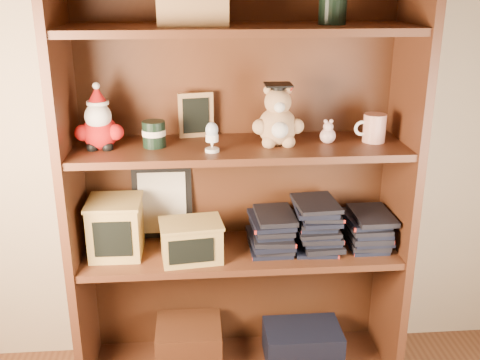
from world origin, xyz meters
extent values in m
cube|color=tan|center=(0.00, 1.50, 1.25)|extent=(3.00, 0.04, 2.50)
cube|color=#4F2816|center=(-0.65, 1.30, 0.80)|extent=(0.03, 0.35, 1.60)
cube|color=#4F2816|center=(0.52, 1.30, 0.80)|extent=(0.03, 0.35, 1.60)
cube|color=#492613|center=(-0.07, 1.47, 0.80)|extent=(1.20, 0.02, 1.60)
cube|color=#4F2816|center=(-0.07, 1.30, 1.34)|extent=(1.14, 0.33, 0.02)
cube|color=#492613|center=(-0.27, 1.30, 0.14)|extent=(0.25, 0.22, 0.18)
cube|color=black|center=(0.18, 1.30, 0.12)|extent=(0.30, 0.20, 0.14)
cube|color=#9E7547|center=(-0.22, 1.30, 1.41)|extent=(0.22, 0.18, 0.12)
cylinder|color=black|center=(0.23, 1.30, 1.41)|extent=(0.09, 0.09, 0.11)
cube|color=#4F2816|center=(-0.07, 1.30, 0.54)|extent=(1.14, 0.33, 0.02)
cube|color=#4F2816|center=(-0.07, 1.30, 0.94)|extent=(1.14, 0.33, 0.02)
sphere|color=#A50F0F|center=(-0.54, 1.30, 1.00)|extent=(0.12, 0.12, 0.12)
sphere|color=#A50F0F|center=(-0.59, 1.29, 1.01)|extent=(0.05, 0.05, 0.05)
sphere|color=#A50F0F|center=(-0.49, 1.29, 1.01)|extent=(0.05, 0.05, 0.05)
sphere|color=black|center=(-0.57, 1.28, 0.96)|extent=(0.04, 0.04, 0.04)
sphere|color=black|center=(-0.52, 1.28, 0.96)|extent=(0.04, 0.04, 0.04)
sphere|color=white|center=(-0.54, 1.29, 1.06)|extent=(0.09, 0.09, 0.09)
sphere|color=#D8B293|center=(-0.54, 1.30, 1.08)|extent=(0.06, 0.06, 0.06)
cone|color=#A50F0F|center=(-0.54, 1.30, 1.13)|extent=(0.07, 0.07, 0.06)
sphere|color=white|center=(-0.54, 1.30, 1.16)|extent=(0.02, 0.02, 0.02)
cylinder|color=white|center=(-0.54, 1.30, 1.11)|extent=(0.07, 0.07, 0.01)
cylinder|color=black|center=(-0.36, 1.30, 0.99)|extent=(0.08, 0.08, 0.09)
cylinder|color=beige|center=(-0.36, 1.30, 1.00)|extent=(0.08, 0.08, 0.02)
cube|color=#9E7547|center=(-0.22, 1.42, 1.03)|extent=(0.13, 0.04, 0.16)
cube|color=black|center=(-0.22, 1.41, 1.03)|extent=(0.09, 0.02, 0.13)
cube|color=#9E7547|center=(-0.22, 1.45, 0.96)|extent=(0.06, 0.06, 0.01)
cylinder|color=white|center=(-0.17, 1.23, 0.96)|extent=(0.05, 0.05, 0.01)
cone|color=white|center=(-0.17, 1.23, 0.98)|extent=(0.02, 0.02, 0.03)
cylinder|color=white|center=(-0.17, 1.23, 1.00)|extent=(0.04, 0.04, 0.02)
ellipsoid|color=silver|center=(-0.17, 1.23, 1.02)|extent=(0.04, 0.04, 0.05)
sphere|color=tan|center=(0.06, 1.30, 1.01)|extent=(0.13, 0.13, 0.13)
sphere|color=white|center=(0.06, 1.25, 1.01)|extent=(0.06, 0.06, 0.06)
sphere|color=tan|center=(0.00, 1.29, 1.02)|extent=(0.05, 0.05, 0.05)
sphere|color=tan|center=(0.12, 1.29, 1.02)|extent=(0.05, 0.05, 0.05)
sphere|color=tan|center=(0.03, 1.27, 0.97)|extent=(0.05, 0.05, 0.05)
sphere|color=tan|center=(0.09, 1.27, 0.97)|extent=(0.05, 0.05, 0.05)
sphere|color=tan|center=(0.06, 1.30, 1.10)|extent=(0.09, 0.09, 0.09)
sphere|color=white|center=(0.06, 1.27, 1.09)|extent=(0.04, 0.04, 0.04)
sphere|color=tan|center=(0.03, 1.31, 1.14)|extent=(0.03, 0.03, 0.03)
sphere|color=tan|center=(0.09, 1.31, 1.14)|extent=(0.03, 0.03, 0.03)
cylinder|color=black|center=(0.06, 1.30, 1.15)|extent=(0.04, 0.04, 0.02)
cube|color=black|center=(0.06, 1.30, 1.16)|extent=(0.09, 0.09, 0.01)
cylinder|color=#A50F0F|center=(0.10, 1.29, 1.15)|extent=(0.00, 0.04, 0.03)
sphere|color=beige|center=(0.24, 1.30, 0.97)|extent=(0.06, 0.06, 0.06)
sphere|color=beige|center=(0.24, 1.30, 1.01)|extent=(0.04, 0.04, 0.04)
sphere|color=beige|center=(0.23, 1.30, 1.03)|extent=(0.01, 0.01, 0.01)
sphere|color=beige|center=(0.25, 1.30, 1.03)|extent=(0.01, 0.01, 0.01)
cylinder|color=silver|center=(0.40, 1.30, 1.00)|extent=(0.08, 0.08, 0.10)
torus|color=white|center=(0.36, 1.30, 1.00)|extent=(0.06, 0.01, 0.06)
cube|color=black|center=(-0.35, 1.45, 0.69)|extent=(0.22, 0.06, 0.28)
cube|color=beige|center=(-0.35, 1.43, 0.69)|extent=(0.18, 0.04, 0.23)
cube|color=#B29249|center=(-0.52, 1.30, 0.65)|extent=(0.18, 0.18, 0.20)
cube|color=black|center=(-0.52, 1.21, 0.65)|extent=(0.13, 0.01, 0.13)
cube|color=#B29249|center=(-0.52, 1.30, 0.75)|extent=(0.19, 0.19, 0.01)
cube|color=#B29249|center=(-0.25, 1.24, 0.62)|extent=(0.22, 0.17, 0.13)
cube|color=black|center=(-0.25, 1.17, 0.62)|extent=(0.15, 0.02, 0.09)
cube|color=#B29249|center=(-0.25, 1.24, 0.69)|extent=(0.23, 0.18, 0.01)
cube|color=black|center=(0.05, 1.30, 0.56)|extent=(0.14, 0.20, 0.02)
cube|color=black|center=(0.05, 1.30, 0.57)|extent=(0.14, 0.20, 0.02)
cube|color=black|center=(0.05, 1.30, 0.59)|extent=(0.14, 0.20, 0.02)
cube|color=black|center=(0.05, 1.30, 0.61)|extent=(0.14, 0.20, 0.02)
cube|color=black|center=(0.05, 1.30, 0.62)|extent=(0.14, 0.20, 0.02)
cube|color=black|center=(0.05, 1.30, 0.64)|extent=(0.14, 0.20, 0.02)
cube|color=black|center=(0.05, 1.30, 0.65)|extent=(0.14, 0.20, 0.02)
cube|color=black|center=(0.05, 1.30, 0.67)|extent=(0.14, 0.20, 0.02)
cube|color=black|center=(0.22, 1.30, 0.56)|extent=(0.14, 0.20, 0.02)
cube|color=black|center=(0.22, 1.30, 0.57)|extent=(0.14, 0.20, 0.02)
cube|color=black|center=(0.22, 1.30, 0.59)|extent=(0.14, 0.20, 0.02)
cube|color=black|center=(0.22, 1.30, 0.61)|extent=(0.14, 0.20, 0.02)
cube|color=black|center=(0.22, 1.30, 0.62)|extent=(0.14, 0.20, 0.02)
cube|color=black|center=(0.22, 1.30, 0.64)|extent=(0.14, 0.20, 0.02)
cube|color=black|center=(0.22, 1.30, 0.65)|extent=(0.14, 0.20, 0.02)
cube|color=black|center=(0.22, 1.30, 0.67)|extent=(0.14, 0.20, 0.02)
cube|color=black|center=(0.22, 1.30, 0.69)|extent=(0.14, 0.20, 0.02)
cube|color=black|center=(0.22, 1.30, 0.70)|extent=(0.14, 0.20, 0.02)
cube|color=black|center=(0.22, 1.30, 0.72)|extent=(0.14, 0.20, 0.02)
cube|color=black|center=(0.22, 1.30, 0.73)|extent=(0.14, 0.20, 0.02)
cube|color=black|center=(0.41, 1.30, 0.56)|extent=(0.14, 0.20, 0.02)
cube|color=black|center=(0.41, 1.30, 0.57)|extent=(0.14, 0.20, 0.02)
cube|color=black|center=(0.41, 1.30, 0.59)|extent=(0.14, 0.20, 0.02)
cube|color=black|center=(0.41, 1.30, 0.61)|extent=(0.14, 0.20, 0.02)
cube|color=black|center=(0.41, 1.30, 0.62)|extent=(0.14, 0.20, 0.02)
cube|color=black|center=(0.41, 1.30, 0.64)|extent=(0.14, 0.20, 0.02)
cube|color=black|center=(0.41, 1.30, 0.65)|extent=(0.14, 0.20, 0.02)
cube|color=black|center=(0.41, 1.30, 0.67)|extent=(0.14, 0.20, 0.02)
camera|label=1|loc=(-0.22, -0.55, 1.49)|focal=42.00mm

